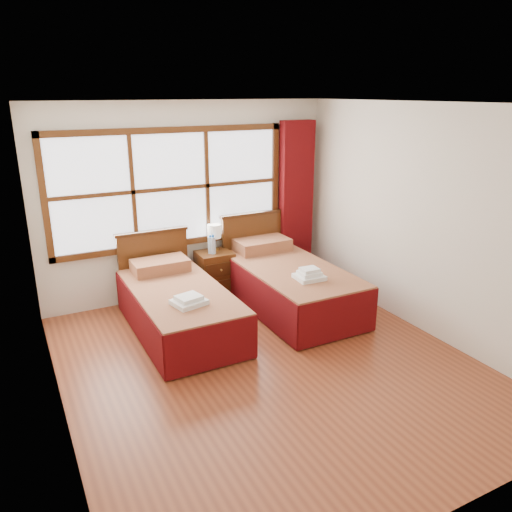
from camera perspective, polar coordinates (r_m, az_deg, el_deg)
floor at (r=5.31m, az=1.47°, el=-12.24°), size 4.50×4.50×0.00m
ceiling at (r=4.58m, az=1.74°, el=17.05°), size 4.50×4.50×0.00m
wall_back at (r=6.78m, az=-7.69°, el=6.23°), size 4.00×0.00×4.00m
wall_left at (r=4.25m, az=-22.79°, el=-2.44°), size 0.00×4.50×4.50m
wall_right at (r=5.98m, az=18.65°, el=3.80°), size 0.00×4.50×4.50m
window at (r=6.63m, az=-9.69°, el=7.62°), size 3.16×0.06×1.56m
curtain at (r=7.37m, az=4.57°, el=6.27°), size 0.50×0.16×2.30m
bed_left at (r=5.96m, az=-8.90°, el=-5.65°), size 1.02×2.04×0.99m
bed_right at (r=6.53m, az=3.59°, el=-3.07°), size 1.10×2.13×1.07m
nightstand at (r=6.91m, az=-4.72°, el=-2.01°), size 0.46×0.46×0.62m
towels_left at (r=5.40m, az=-7.68°, el=-5.08°), size 0.39×0.36×0.10m
towels_right at (r=5.97m, az=6.12°, el=-2.14°), size 0.34×0.30×0.14m
lamp at (r=6.84m, az=-4.79°, el=2.76°), size 0.19×0.19×0.36m
bottle_near at (r=6.75m, az=-5.24°, el=1.26°), size 0.07×0.07×0.25m
bottle_far at (r=6.72m, az=-4.93°, el=1.24°), size 0.07×0.07×0.26m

